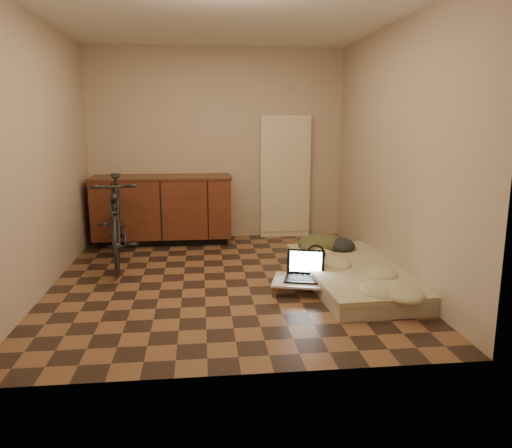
{
  "coord_description": "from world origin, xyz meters",
  "views": [
    {
      "loc": [
        -0.24,
        -4.99,
        1.64
      ],
      "look_at": [
        0.34,
        0.18,
        0.55
      ],
      "focal_mm": 35.0,
      "sensor_mm": 36.0,
      "label": 1
    }
  ],
  "objects": [
    {
      "name": "mouse",
      "position": [
        1.03,
        -0.53,
        0.14
      ],
      "size": [
        0.1,
        0.12,
        0.04
      ],
      "primitive_type": "ellipsoid",
      "rotation": [
        0.0,
        0.0,
        -0.47
      ],
      "color": "white",
      "rests_on": "lap_desk"
    },
    {
      "name": "laptop",
      "position": [
        0.76,
        -0.41,
        0.17
      ],
      "size": [
        0.45,
        0.42,
        0.26
      ],
      "rotation": [
        0.0,
        0.0,
        -0.27
      ],
      "color": "black",
      "rests_on": "lap_desk"
    },
    {
      "name": "headphones",
      "position": [
        0.94,
        -0.07,
        0.26
      ],
      "size": [
        0.31,
        0.3,
        0.17
      ],
      "primitive_type": null,
      "rotation": [
        0.0,
        0.0,
        0.27
      ],
      "color": "black",
      "rests_on": "futon"
    },
    {
      "name": "bicycle",
      "position": [
        -1.2,
        0.74,
        0.56
      ],
      "size": [
        0.73,
        1.8,
        1.13
      ],
      "primitive_type": "imported",
      "rotation": [
        0.0,
        0.0,
        0.13
      ],
      "color": "black",
      "rests_on": "ground"
    },
    {
      "name": "cabinets",
      "position": [
        -0.75,
        1.7,
        0.47
      ],
      "size": [
        1.84,
        0.62,
        0.91
      ],
      "color": "black",
      "rests_on": "ground"
    },
    {
      "name": "futon",
      "position": [
        1.3,
        -0.22,
        0.09
      ],
      "size": [
        1.06,
        2.07,
        0.17
      ],
      "rotation": [
        0.0,
        0.0,
        0.05
      ],
      "color": "#BAAF94",
      "rests_on": "ground"
    },
    {
      "name": "room_shell",
      "position": [
        0.0,
        0.0,
        1.3
      ],
      "size": [
        3.5,
        4.0,
        2.6
      ],
      "color": "brown",
      "rests_on": "ground"
    },
    {
      "name": "clothing_pile",
      "position": [
        1.2,
        0.53,
        0.29
      ],
      "size": [
        0.6,
        0.51,
        0.23
      ],
      "primitive_type": null,
      "rotation": [
        0.0,
        0.0,
        0.05
      ],
      "color": "#424327",
      "rests_on": "futon"
    },
    {
      "name": "lap_desk",
      "position": [
        0.8,
        -0.47,
        0.1
      ],
      "size": [
        0.82,
        0.64,
        0.12
      ],
      "rotation": [
        0.0,
        0.0,
        -0.28
      ],
      "color": "brown",
      "rests_on": "ground"
    },
    {
      "name": "appliance_panel",
      "position": [
        0.95,
        1.94,
        0.85
      ],
      "size": [
        0.7,
        0.1,
        1.7
      ],
      "primitive_type": "cube",
      "color": "#F3E7C0",
      "rests_on": "ground"
    }
  ]
}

